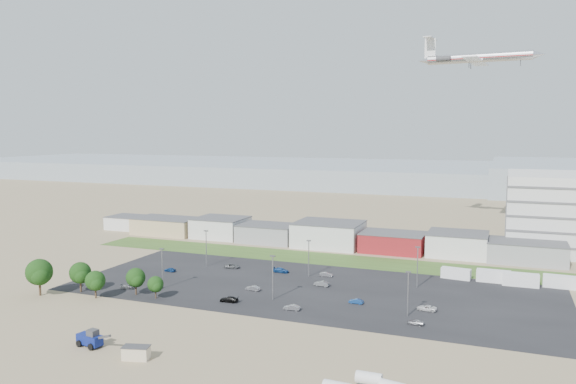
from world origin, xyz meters
The scene contains 36 objects.
ground centered at (0.00, 0.00, 0.00)m, with size 700.00×700.00×0.00m, color #8E7C5A.
parking_lot centered at (5.00, 20.00, 0.01)m, with size 120.00×50.00×0.01m, color black.
grass_strip centered at (0.00, 52.00, 0.01)m, with size 160.00×16.00×0.02m, color #37541F.
hills_backdrop centered at (40.00, 315.00, 4.50)m, with size 700.00×200.00×9.00m, color gray, non-canonical shape.
building_row centered at (-17.00, 71.00, 4.00)m, with size 170.00×20.00×8.00m, color silver, non-canonical shape.
portable_shed centered at (-8.40, -32.40, 1.17)m, with size 4.63×2.40×2.33m, color beige, non-canonical shape.
telehandler centered at (-19.78, -30.70, 1.67)m, with size 8.03×2.68×3.34m, color navy, non-canonical shape.
storage_tank_nw centered at (31.06, -27.78, 1.19)m, with size 3.98×1.99×2.39m, color silver, non-canonical shape.
box_trailer_a centered at (38.05, 42.42, 1.41)m, with size 7.54×2.35×2.83m, color silver, non-canonical shape.
box_trailer_b centered at (47.37, 42.51, 1.57)m, with size 8.37×2.62×3.14m, color silver, non-canonical shape.
box_trailer_c centered at (53.85, 41.14, 1.62)m, with size 8.67×2.71×3.25m, color silver, non-canonical shape.
box_trailer_d centered at (63.19, 42.87, 1.55)m, with size 8.26×2.58×3.10m, color silver, non-canonical shape.
tree_far_left centered at (-52.78, -9.46, 5.00)m, with size 6.67×6.67×10.00m, color black, non-canonical shape.
tree_left centered at (-45.91, -3.50, 4.16)m, with size 5.55×5.55×8.33m, color black, non-canonical shape.
tree_mid centered at (-38.92, -6.46, 3.71)m, with size 4.95×4.95×7.42m, color black, non-canonical shape.
tree_right centered at (-31.95, -0.57, 3.68)m, with size 4.90×4.90×7.36m, color black, non-canonical shape.
tree_near centered at (-25.82, -1.39, 3.00)m, with size 3.99×3.99×5.99m, color black, non-canonical shape.
lightpole_front_l centered at (-29.18, 6.46, 5.02)m, with size 1.18×0.49×10.04m, color slate, non-canonical shape.
lightpole_front_m centered at (0.05, 7.72, 5.20)m, with size 1.22×0.51×10.40m, color slate, non-canonical shape.
lightpole_front_r centered at (31.12, 7.39, 4.80)m, with size 1.13×0.47×9.60m, color slate, non-canonical shape.
lightpole_back_l centered at (-30.37, 30.42, 5.24)m, with size 1.23×0.51×10.49m, color slate, non-canonical shape.
lightpole_back_m centered at (0.93, 30.44, 4.93)m, with size 1.16×0.48×9.87m, color slate, non-canonical shape.
lightpole_back_r centered at (29.69, 30.27, 5.18)m, with size 1.22×0.51×10.35m, color slate, non-canonical shape.
airliner centered at (38.33, 111.69, 65.69)m, with size 44.93×30.64×13.28m, color silver, non-canonical shape.
parked_car_0 centered at (34.44, 12.47, 0.59)m, with size 1.96×4.25×1.18m, color silver.
parked_car_1 centered at (18.85, 11.76, 0.55)m, with size 1.17×3.35×1.10m, color navy.
parked_car_2 centered at (33.61, 2.48, 0.56)m, with size 1.33×3.31×1.13m, color #A5A5AA.
parked_car_3 centered at (-8.57, 2.35, 0.63)m, with size 1.78×4.37×1.27m, color black.
parked_car_4 centered at (-7.31, 12.68, 0.60)m, with size 1.28×3.67×1.21m, color #A5A5AA.
parked_car_5 centered at (-36.72, 21.23, 0.58)m, with size 1.36×3.38×1.15m, color navy.
parked_car_6 centered at (-7.61, 31.62, 0.66)m, with size 1.84×4.54×1.32m, color navy.
parked_car_7 centered at (7.17, 22.64, 0.66)m, with size 1.39×3.98×1.31m, color #595B5E.
parked_car_9 centered at (-22.47, 31.06, 0.62)m, with size 2.05×4.44×1.23m, color #595B5E.
parked_car_10 centered at (-37.01, 2.93, 0.55)m, with size 1.53×3.77×1.09m, color #595B5E.
parked_car_11 centered at (5.39, 31.90, 0.57)m, with size 1.20×3.44×1.13m, color #A5A5AA.
parked_car_13 centered at (6.93, 2.07, 0.60)m, with size 1.27×3.65×1.20m, color #A5A5AA.
Camera 1 is at (49.50, -108.98, 38.92)m, focal length 35.00 mm.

